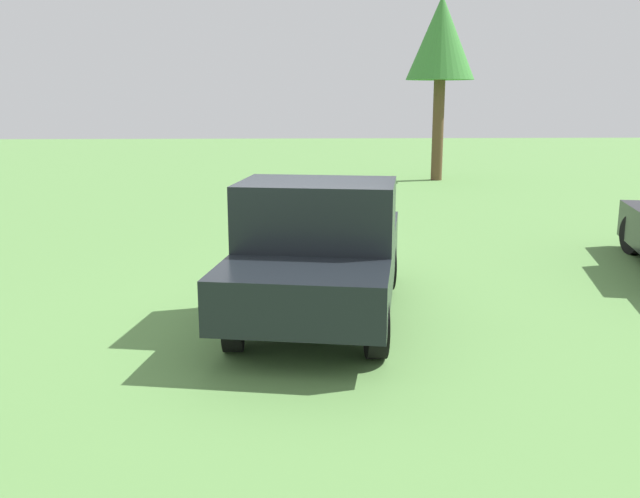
{
  "coord_description": "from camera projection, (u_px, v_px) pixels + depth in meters",
  "views": [
    {
      "loc": [
        8.74,
        -0.14,
        2.84
      ],
      "look_at": [
        -0.04,
        0.23,
        0.9
      ],
      "focal_mm": 38.86,
      "sensor_mm": 36.0,
      "label": 1
    }
  ],
  "objects": [
    {
      "name": "pickup_truck",
      "position": [
        319.0,
        248.0,
        8.88
      ],
      "size": [
        4.67,
        2.65,
        1.82
      ],
      "rotation": [
        0.0,
        0.0,
        2.97
      ],
      "color": "black",
      "rests_on": "ground_plane"
    },
    {
      "name": "tree_back_right",
      "position": [
        441.0,
        41.0,
        23.14
      ],
      "size": [
        2.3,
        2.3,
        6.15
      ],
      "color": "brown",
      "rests_on": "ground_plane"
    },
    {
      "name": "ground_plane",
      "position": [
        303.0,
        316.0,
        9.14
      ],
      "size": [
        80.0,
        80.0,
        0.0
      ],
      "primitive_type": "plane",
      "color": "#5B8C47"
    }
  ]
}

